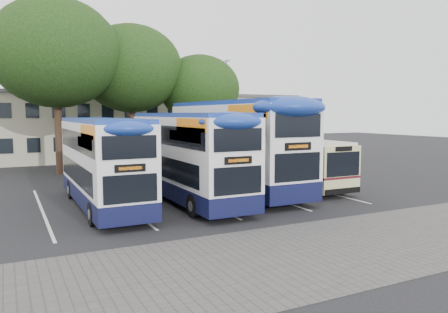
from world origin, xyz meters
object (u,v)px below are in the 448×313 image
object	(u,v)px
bus_dd_right	(233,142)
bus_single	(288,159)
bus_dd_mid	(187,153)
lamp_post	(226,104)
tree_right	(200,89)
bus_dd_left	(102,159)
tree_left	(56,53)
tree_mid	(131,69)

from	to	relation	value
bus_dd_right	bus_single	xyz separation A→B (m)	(3.66, 0.03, -1.13)
bus_dd_mid	bus_single	xyz separation A→B (m)	(6.99, 1.55, -0.78)
lamp_post	bus_dd_right	bearing A→B (deg)	-115.63
tree_right	bus_dd_right	size ratio (longest dim) A/B	0.77
bus_dd_right	bus_single	world-z (taller)	bus_dd_right
tree_right	bus_dd_left	distance (m)	17.37
tree_left	bus_dd_left	xyz separation A→B (m)	(0.52, -12.40, -6.15)
tree_mid	bus_dd_left	xyz separation A→B (m)	(-5.07, -13.85, -5.48)
tree_mid	bus_dd_mid	distance (m)	15.16
tree_left	bus_single	size ratio (longest dim) A/B	1.30
tree_left	tree_mid	size ratio (longest dim) A/B	1.09
tree_mid	bus_dd_left	distance (m)	15.73
tree_mid	bus_dd_right	distance (m)	13.77
tree_right	lamp_post	bearing A→B (deg)	32.48
lamp_post	bus_dd_left	bearing A→B (deg)	-132.46
lamp_post	bus_dd_left	distance (m)	21.20
bus_dd_mid	bus_dd_right	size ratio (longest dim) A/B	0.87
bus_dd_mid	bus_dd_right	world-z (taller)	bus_dd_right
tree_left	bus_single	xyz separation A→B (m)	(11.51, -11.15, -6.80)
lamp_post	bus_dd_left	xyz separation A→B (m)	(-14.18, -15.50, -2.86)
tree_mid	bus_dd_mid	size ratio (longest dim) A/B	1.08
lamp_post	tree_right	distance (m)	4.45
lamp_post	bus_dd_left	world-z (taller)	lamp_post
tree_right	bus_dd_right	distance (m)	12.89
tree_mid	tree_left	bearing A→B (deg)	-165.48
bus_dd_left	bus_dd_mid	bearing A→B (deg)	-4.23
lamp_post	bus_single	xyz separation A→B (m)	(-3.19, -14.25, -3.51)
tree_mid	bus_dd_left	size ratio (longest dim) A/B	1.14
tree_right	tree_left	bearing A→B (deg)	-175.90
tree_mid	tree_right	world-z (taller)	tree_mid
lamp_post	tree_mid	bearing A→B (deg)	-169.72
tree_mid	bus_single	distance (m)	15.21
lamp_post	tree_right	xyz separation A→B (m)	(-3.62, -2.31, 1.16)
bus_dd_mid	bus_dd_right	bearing A→B (deg)	24.50
bus_dd_left	bus_single	xyz separation A→B (m)	(10.99, 1.25, -0.65)
tree_left	bus_dd_left	size ratio (longest dim) A/B	1.25
lamp_post	tree_mid	size ratio (longest dim) A/B	0.82
lamp_post	tree_mid	distance (m)	9.63
lamp_post	bus_dd_mid	xyz separation A→B (m)	(-10.18, -15.80, -2.72)
bus_dd_right	tree_left	bearing A→B (deg)	125.09
lamp_post	bus_single	world-z (taller)	lamp_post
tree_right	bus_dd_right	xyz separation A→B (m)	(-3.23, -11.97, -3.53)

